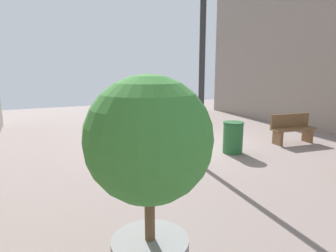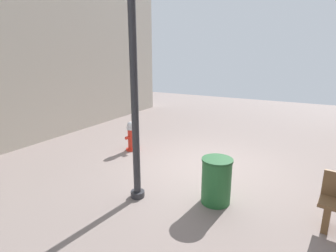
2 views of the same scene
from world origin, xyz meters
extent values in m
plane|color=gray|center=(0.00, 0.00, 0.00)|extent=(23.40, 23.40, 0.00)
cylinder|color=red|center=(2.45, -0.12, 0.03)|extent=(0.34, 0.34, 0.05)
cylinder|color=red|center=(2.45, -0.12, 0.35)|extent=(0.20, 0.20, 0.60)
cylinder|color=silver|center=(2.45, -0.12, 0.68)|extent=(0.25, 0.25, 0.06)
sphere|color=silver|center=(2.45, -0.12, 0.77)|extent=(0.23, 0.23, 0.23)
cylinder|color=red|center=(2.42, -0.26, 0.42)|extent=(0.12, 0.15, 0.09)
cylinder|color=red|center=(2.49, 0.02, 0.42)|extent=(0.12, 0.15, 0.09)
cylinder|color=red|center=(2.30, -0.08, 0.38)|extent=(0.16, 0.15, 0.12)
cube|color=brown|center=(-2.61, 1.41, 0.23)|extent=(0.15, 0.41, 0.45)
cylinder|color=#2D2D33|center=(0.71, 2.06, 0.06)|extent=(0.28, 0.28, 0.12)
cylinder|color=#2D2D33|center=(0.71, 2.06, 2.11)|extent=(0.14, 0.14, 3.98)
cylinder|color=#266633|center=(-0.74, 1.50, 0.43)|extent=(0.56, 0.56, 0.86)
cylinder|color=#1E5128|center=(-0.74, 1.50, 0.88)|extent=(0.59, 0.59, 0.04)
camera|label=1|loc=(4.45, 7.92, 2.35)|focal=30.81mm
camera|label=2|loc=(-2.15, 6.02, 2.78)|focal=28.43mm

